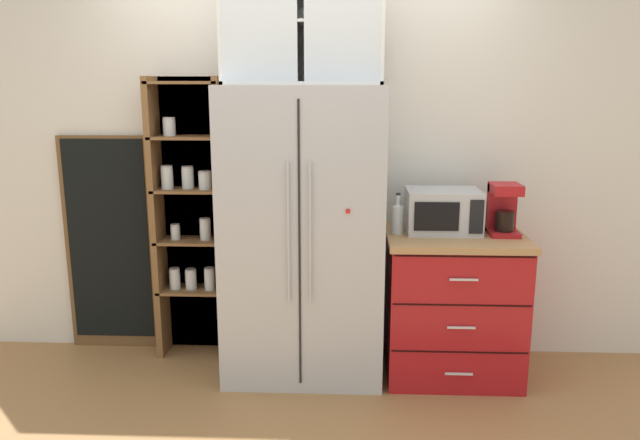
# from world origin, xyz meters

# --- Properties ---
(ground_plane) EXTENTS (10.76, 10.76, 0.00)m
(ground_plane) POSITION_xyz_m (0.00, 0.00, 0.00)
(ground_plane) COLOR #9E7042
(wall_back_cream) EXTENTS (5.05, 0.10, 2.55)m
(wall_back_cream) POSITION_xyz_m (0.00, 0.40, 1.27)
(wall_back_cream) COLOR silver
(wall_back_cream) RESTS_ON ground
(refrigerator) EXTENTS (0.96, 0.67, 1.77)m
(refrigerator) POSITION_xyz_m (0.00, 0.03, 0.89)
(refrigerator) COLOR #B7BABF
(refrigerator) RESTS_ON ground
(pantry_shelf_column) EXTENTS (0.51, 0.26, 1.83)m
(pantry_shelf_column) POSITION_xyz_m (-0.75, 0.29, 0.94)
(pantry_shelf_column) COLOR brown
(pantry_shelf_column) RESTS_ON ground
(counter_cabinet) EXTENTS (0.83, 0.66, 0.90)m
(counter_cabinet) POSITION_xyz_m (0.92, 0.03, 0.45)
(counter_cabinet) COLOR #A8161C
(counter_cabinet) RESTS_ON ground
(microwave) EXTENTS (0.44, 0.33, 0.26)m
(microwave) POSITION_xyz_m (0.84, 0.08, 1.03)
(microwave) COLOR #B7BABF
(microwave) RESTS_ON counter_cabinet
(coffee_maker) EXTENTS (0.17, 0.20, 0.31)m
(coffee_maker) POSITION_xyz_m (1.20, 0.04, 1.05)
(coffee_maker) COLOR #A8161C
(coffee_maker) RESTS_ON counter_cabinet
(mug_navy) EXTENTS (0.11, 0.07, 0.09)m
(mug_navy) POSITION_xyz_m (0.92, 0.09, 0.94)
(mug_navy) COLOR navy
(mug_navy) RESTS_ON counter_cabinet
(bottle_clear) EXTENTS (0.07, 0.07, 0.25)m
(bottle_clear) POSITION_xyz_m (0.57, 0.02, 1.00)
(bottle_clear) COLOR silver
(bottle_clear) RESTS_ON counter_cabinet
(upper_cabinet) EXTENTS (0.92, 0.32, 0.69)m
(upper_cabinet) POSITION_xyz_m (0.00, 0.07, 2.12)
(upper_cabinet) COLOR silver
(upper_cabinet) RESTS_ON refrigerator
(chalkboard_menu) EXTENTS (0.60, 0.04, 1.45)m
(chalkboard_menu) POSITION_xyz_m (-1.33, 0.33, 0.73)
(chalkboard_menu) COLOR brown
(chalkboard_menu) RESTS_ON ground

